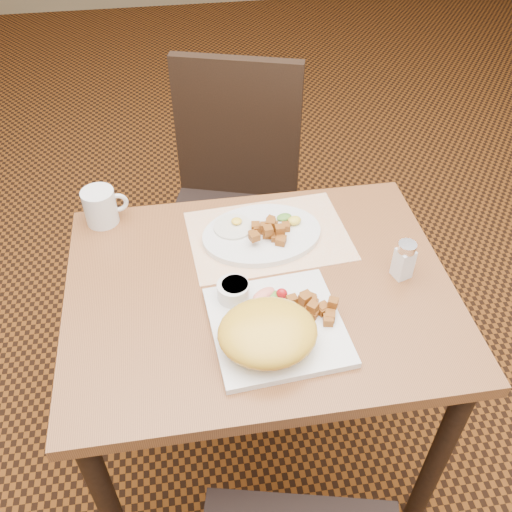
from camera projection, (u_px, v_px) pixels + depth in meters
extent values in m
plane|color=black|center=(259.00, 447.00, 1.84)|extent=(8.00, 8.00, 0.00)
cube|color=brown|center=(260.00, 292.00, 1.34)|extent=(0.90, 0.70, 0.03)
cylinder|color=black|center=(435.00, 463.00, 1.43)|extent=(0.05, 0.05, 0.71)
cylinder|color=black|center=(117.00, 319.00, 1.77)|extent=(0.05, 0.05, 0.71)
cylinder|color=black|center=(365.00, 290.00, 1.86)|extent=(0.05, 0.05, 0.71)
cube|color=black|center=(229.00, 230.00, 1.94)|extent=(0.53, 0.53, 0.05)
cylinder|color=black|center=(285.00, 251.00, 2.21)|extent=(0.04, 0.04, 0.42)
cylinder|color=black|center=(274.00, 322.00, 1.95)|extent=(0.04, 0.04, 0.42)
cylinder|color=black|center=(195.00, 242.00, 2.25)|extent=(0.04, 0.04, 0.42)
cylinder|color=black|center=(172.00, 310.00, 1.99)|extent=(0.04, 0.04, 0.42)
cube|color=black|center=(238.00, 130.00, 1.90)|extent=(0.41, 0.16, 0.50)
cube|color=white|center=(269.00, 236.00, 1.46)|extent=(0.42, 0.31, 0.00)
cube|color=silver|center=(277.00, 326.00, 1.23)|extent=(0.30, 0.30, 0.02)
ellipsoid|color=gold|center=(268.00, 332.00, 1.16)|extent=(0.21, 0.19, 0.08)
ellipsoid|color=gold|center=(281.00, 346.00, 1.17)|extent=(0.08, 0.07, 0.03)
ellipsoid|color=gold|center=(237.00, 332.00, 1.19)|extent=(0.08, 0.07, 0.03)
cylinder|color=silver|center=(233.00, 291.00, 1.27)|extent=(0.07, 0.07, 0.04)
cylinder|color=beige|center=(235.00, 285.00, 1.26)|extent=(0.06, 0.06, 0.01)
ellipsoid|color=#387223|center=(273.00, 296.00, 1.28)|extent=(0.05, 0.04, 0.01)
ellipsoid|color=red|center=(282.00, 294.00, 1.28)|extent=(0.03, 0.03, 0.03)
ellipsoid|color=#F28C72|center=(264.00, 295.00, 1.28)|extent=(0.07, 0.06, 0.02)
cylinder|color=white|center=(233.00, 227.00, 1.45)|extent=(0.10, 0.10, 0.01)
ellipsoid|color=yellow|center=(237.00, 221.00, 1.46)|extent=(0.03, 0.03, 0.01)
ellipsoid|color=#387223|center=(284.00, 217.00, 1.48)|extent=(0.05, 0.04, 0.01)
ellipsoid|color=yellow|center=(294.00, 220.00, 1.46)|extent=(0.04, 0.04, 0.02)
cube|color=white|center=(403.00, 263.00, 1.33)|extent=(0.05, 0.05, 0.08)
cylinder|color=silver|center=(407.00, 247.00, 1.30)|extent=(0.05, 0.05, 0.02)
cylinder|color=silver|center=(100.00, 207.00, 1.47)|extent=(0.08, 0.08, 0.10)
torus|color=silver|center=(118.00, 203.00, 1.48)|extent=(0.06, 0.02, 0.06)
cube|color=#945117|center=(313.00, 302.00, 1.26)|extent=(0.02, 0.02, 0.02)
cube|color=#945117|center=(307.00, 299.00, 1.27)|extent=(0.03, 0.03, 0.02)
cube|color=#945117|center=(304.00, 316.00, 1.23)|extent=(0.03, 0.03, 0.02)
cube|color=#945117|center=(306.00, 297.00, 1.27)|extent=(0.03, 0.03, 0.02)
cube|color=#945117|center=(304.00, 305.00, 1.26)|extent=(0.03, 0.03, 0.02)
cube|color=#945117|center=(312.00, 309.00, 1.25)|extent=(0.02, 0.02, 0.02)
cube|color=#945117|center=(315.00, 306.00, 1.25)|extent=(0.02, 0.02, 0.02)
cube|color=#945117|center=(311.00, 307.00, 1.25)|extent=(0.02, 0.02, 0.01)
cube|color=#945117|center=(328.00, 320.00, 1.22)|extent=(0.03, 0.03, 0.02)
cube|color=#945117|center=(288.00, 313.00, 1.24)|extent=(0.02, 0.02, 0.02)
cube|color=#945117|center=(311.00, 298.00, 1.27)|extent=(0.03, 0.03, 0.02)
cube|color=#945117|center=(311.00, 301.00, 1.26)|extent=(0.03, 0.03, 0.02)
cube|color=#945117|center=(313.00, 307.00, 1.23)|extent=(0.03, 0.03, 0.02)
cube|color=#945117|center=(307.00, 296.00, 1.25)|extent=(0.02, 0.02, 0.01)
cube|color=#945117|center=(292.00, 300.00, 1.26)|extent=(0.03, 0.02, 0.02)
cube|color=#945117|center=(311.00, 312.00, 1.24)|extent=(0.03, 0.03, 0.02)
cube|color=#945117|center=(327.00, 312.00, 1.24)|extent=(0.03, 0.03, 0.02)
cube|color=#945117|center=(310.00, 312.00, 1.24)|extent=(0.03, 0.03, 0.02)
cube|color=#945117|center=(333.00, 303.00, 1.24)|extent=(0.03, 0.03, 0.02)
cube|color=#945117|center=(296.00, 314.00, 1.21)|extent=(0.03, 0.03, 0.02)
cube|color=#945117|center=(313.00, 314.00, 1.24)|extent=(0.03, 0.03, 0.02)
cube|color=#945117|center=(311.00, 308.00, 1.25)|extent=(0.02, 0.02, 0.02)
cube|color=#945117|center=(304.00, 299.00, 1.24)|extent=(0.03, 0.03, 0.02)
cube|color=#945117|center=(323.00, 308.00, 1.25)|extent=(0.03, 0.03, 0.02)
cube|color=#945117|center=(330.00, 316.00, 1.23)|extent=(0.03, 0.03, 0.02)
cube|color=#945117|center=(322.00, 310.00, 1.24)|extent=(0.03, 0.03, 0.02)
cube|color=#945117|center=(272.00, 226.00, 1.44)|extent=(0.03, 0.03, 0.02)
cube|color=#945117|center=(256.00, 227.00, 1.44)|extent=(0.02, 0.03, 0.02)
cube|color=#945117|center=(264.00, 226.00, 1.42)|extent=(0.02, 0.02, 0.02)
cube|color=#945117|center=(275.00, 238.00, 1.42)|extent=(0.02, 0.02, 0.02)
cube|color=#945117|center=(264.00, 230.00, 1.44)|extent=(0.03, 0.03, 0.02)
cube|color=#945117|center=(267.00, 234.00, 1.43)|extent=(0.03, 0.02, 0.02)
cube|color=#945117|center=(271.00, 220.00, 1.47)|extent=(0.03, 0.03, 0.02)
cube|color=#945117|center=(265.00, 230.00, 1.43)|extent=(0.03, 0.03, 0.02)
cube|color=#945117|center=(257.00, 229.00, 1.44)|extent=(0.02, 0.02, 0.02)
cube|color=#945117|center=(254.00, 237.00, 1.39)|extent=(0.03, 0.03, 0.02)
cube|color=#945117|center=(272.00, 231.00, 1.43)|extent=(0.03, 0.03, 0.02)
cube|color=#945117|center=(252.00, 234.00, 1.43)|extent=(0.02, 0.02, 0.02)
cube|color=#945117|center=(280.00, 229.00, 1.41)|extent=(0.02, 0.02, 0.02)
cube|color=#945117|center=(268.00, 233.00, 1.43)|extent=(0.02, 0.02, 0.02)
cube|color=#945117|center=(270.00, 224.00, 1.43)|extent=(0.03, 0.03, 0.02)
cube|color=#945117|center=(281.00, 240.00, 1.41)|extent=(0.03, 0.03, 0.02)
cube|color=#945117|center=(268.00, 230.00, 1.41)|extent=(0.02, 0.03, 0.02)
cube|color=#945117|center=(286.00, 227.00, 1.44)|extent=(0.02, 0.02, 0.02)
cube|color=#945117|center=(280.00, 237.00, 1.42)|extent=(0.02, 0.02, 0.02)
cube|color=#945117|center=(279.00, 236.00, 1.42)|extent=(0.03, 0.03, 0.02)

